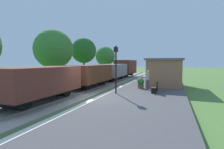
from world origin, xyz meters
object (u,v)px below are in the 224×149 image
bench_near_hut (156,87)px  tree_trackside_far (84,51)px  potted_planter (141,83)px  tree_field_left (105,56)px  freight_train (105,72)px  person_waiting (148,79)px  station_hut (165,72)px  lamp_post_near (116,60)px  tree_trackside_mid (54,49)px

bench_near_hut → tree_trackside_far: bearing=141.2°
potted_planter → tree_field_left: tree_field_left is taller
freight_train → person_waiting: bearing=-34.0°
tree_trackside_far → tree_field_left: (1.29, 5.61, -0.72)m
station_hut → bench_near_hut: bearing=-95.3°
freight_train → tree_field_left: bearing=112.2°
lamp_post_near → bench_near_hut: bearing=27.7°
station_hut → tree_trackside_far: bearing=159.5°
tree_trackside_far → tree_field_left: 5.80m
bench_near_hut → person_waiting: bearing=124.9°
station_hut → tree_trackside_mid: (-12.78, -1.83, 2.55)m
person_waiting → potted_planter: 1.11m
freight_train → lamp_post_near: bearing=-61.1°
tree_trackside_far → potted_planter: bearing=-36.8°
station_hut → tree_trackside_far: 13.40m
tree_trackside_mid → freight_train: bearing=16.5°
bench_near_hut → tree_trackside_mid: bearing=165.9°
potted_planter → tree_trackside_mid: size_ratio=0.14×
station_hut → tree_field_left: 15.13m
lamp_post_near → freight_train: bearing=118.9°
lamp_post_near → tree_field_left: (-7.70, 16.61, 0.90)m
bench_near_hut → tree_trackside_mid: 13.18m
freight_train → lamp_post_near: 7.37m
station_hut → tree_trackside_mid: 13.16m
tree_trackside_mid → tree_trackside_far: tree_trackside_mid is taller
tree_trackside_mid → tree_trackside_far: bearing=85.6°
freight_train → tree_trackside_far: 7.77m
potted_planter → tree_field_left: size_ratio=0.17×
potted_planter → lamp_post_near: bearing=-111.8°
tree_trackside_mid → tree_trackside_far: size_ratio=1.03×
tree_field_left → bench_near_hut: bearing=-55.1°
lamp_post_near → tree_trackside_far: size_ratio=0.58×
tree_field_left → tree_trackside_mid: bearing=-98.5°
bench_near_hut → tree_trackside_mid: tree_trackside_mid is taller
tree_trackside_mid → potted_planter: bearing=-6.8°
bench_near_hut → tree_trackside_far: (-11.83, 9.51, 3.71)m
person_waiting → lamp_post_near: lamp_post_near is taller
freight_train → bench_near_hut: bearing=-37.5°
freight_train → person_waiting: 6.71m
tree_field_left → lamp_post_near: bearing=-65.1°
tree_trackside_far → person_waiting: bearing=-37.2°
potted_planter → tree_trackside_mid: (-10.80, 1.29, 3.48)m
station_hut → bench_near_hut: station_hut is taller
bench_near_hut → tree_field_left: 18.67m
station_hut → freight_train: bearing=-179.5°
freight_train → tree_field_left: size_ratio=4.74×
station_hut → potted_planter: size_ratio=6.33×
tree_trackside_mid → tree_field_left: (1.79, 12.02, -0.50)m
person_waiting → lamp_post_near: bearing=58.4°
bench_near_hut → tree_trackside_far: 15.62m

